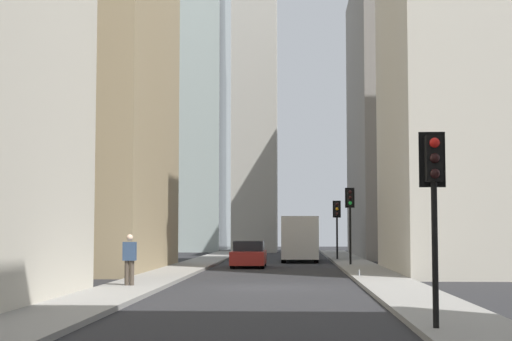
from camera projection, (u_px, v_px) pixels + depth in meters
ground_plane at (265, 287)px, 28.19m from camera, size 135.00×135.00×0.00m
sidewalk_right at (138, 285)px, 28.40m from camera, size 90.00×2.20×0.14m
sidewalk_left at (393, 286)px, 27.98m from camera, size 90.00×2.20×0.14m
building_left_midfar at (494, 26)px, 38.02m from camera, size 12.22×10.50×23.31m
building_left_far at (422, 117)px, 59.71m from camera, size 17.42×10.00×20.84m
church_spire at (255, 21)px, 73.15m from camera, size 4.42×4.42×40.27m
delivery_truck at (300, 239)px, 50.88m from camera, size 6.46×2.25×2.84m
sedan_red at (249, 255)px, 43.13m from camera, size 4.30×1.78×1.42m
traffic_light_foreground at (434, 183)px, 15.65m from camera, size 0.43×0.52×3.83m
traffic_light_midblock at (337, 216)px, 51.71m from camera, size 0.43×0.52×3.76m
traffic_light_far_junction at (350, 208)px, 43.81m from camera, size 0.43×0.52×4.19m
pedestrian at (130, 257)px, 27.29m from camera, size 0.26×0.44×1.73m
discarded_bottle at (359, 273)px, 32.86m from camera, size 0.07×0.07×0.27m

